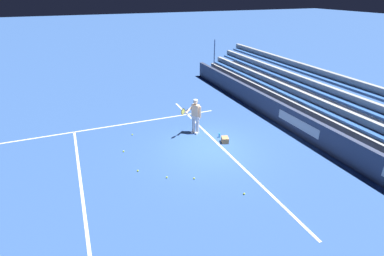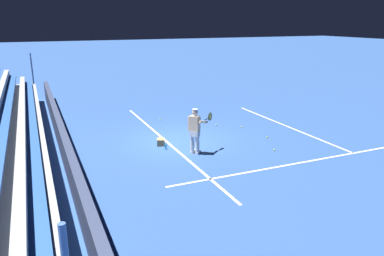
{
  "view_description": "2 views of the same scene",
  "coord_description": "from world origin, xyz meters",
  "px_view_note": "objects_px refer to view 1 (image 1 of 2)",
  "views": [
    {
      "loc": [
        -10.37,
        5.18,
        6.41
      ],
      "look_at": [
        -0.1,
        0.95,
        1.23
      ],
      "focal_mm": 28.0,
      "sensor_mm": 36.0,
      "label": 1
    },
    {
      "loc": [
        13.87,
        -5.35,
        4.85
      ],
      "look_at": [
        1.06,
        0.18,
        0.79
      ],
      "focal_mm": 35.0,
      "sensor_mm": 36.0,
      "label": 2
    }
  ],
  "objects_px": {
    "tennis_ball_near_player": "(167,177)",
    "tennis_ball_stray_back": "(244,194)",
    "tennis_ball_on_baseline": "(132,134)",
    "tennis_ball_toward_net": "(138,171)",
    "tennis_ball_far_left": "(194,178)",
    "tennis_ball_by_box": "(123,151)",
    "water_bottle": "(219,135)",
    "ball_box_cardboard": "(225,140)",
    "tennis_player": "(195,116)"
  },
  "relations": [
    {
      "from": "tennis_ball_near_player",
      "to": "tennis_ball_stray_back",
      "type": "bearing_deg",
      "value": -132.27
    },
    {
      "from": "tennis_ball_on_baseline",
      "to": "tennis_ball_toward_net",
      "type": "relative_size",
      "value": 1.0
    },
    {
      "from": "tennis_ball_on_baseline",
      "to": "tennis_ball_far_left",
      "type": "xyz_separation_m",
      "value": [
        -4.53,
        -1.34,
        0.0
      ]
    },
    {
      "from": "tennis_ball_by_box",
      "to": "tennis_ball_near_player",
      "type": "distance_m",
      "value": 2.82
    },
    {
      "from": "tennis_ball_on_baseline",
      "to": "tennis_ball_toward_net",
      "type": "height_order",
      "value": "same"
    },
    {
      "from": "tennis_ball_by_box",
      "to": "tennis_ball_toward_net",
      "type": "bearing_deg",
      "value": -172.57
    },
    {
      "from": "water_bottle",
      "to": "tennis_ball_near_player",
      "type": "bearing_deg",
      "value": 124.11
    },
    {
      "from": "tennis_ball_near_player",
      "to": "tennis_ball_stray_back",
      "type": "height_order",
      "value": "same"
    },
    {
      "from": "tennis_ball_toward_net",
      "to": "tennis_ball_far_left",
      "type": "xyz_separation_m",
      "value": [
        -1.3,
        -1.81,
        0.0
      ]
    },
    {
      "from": "ball_box_cardboard",
      "to": "water_bottle",
      "type": "height_order",
      "value": "ball_box_cardboard"
    },
    {
      "from": "ball_box_cardboard",
      "to": "tennis_ball_near_player",
      "type": "relative_size",
      "value": 6.06
    },
    {
      "from": "tennis_ball_on_baseline",
      "to": "tennis_ball_far_left",
      "type": "distance_m",
      "value": 4.73
    },
    {
      "from": "tennis_ball_on_baseline",
      "to": "tennis_ball_near_player",
      "type": "relative_size",
      "value": 1.0
    },
    {
      "from": "water_bottle",
      "to": "tennis_ball_by_box",
      "type": "bearing_deg",
      "value": 85.98
    },
    {
      "from": "tennis_ball_stray_back",
      "to": "tennis_ball_on_baseline",
      "type": "bearing_deg",
      "value": 23.09
    },
    {
      "from": "tennis_ball_on_baseline",
      "to": "tennis_ball_far_left",
      "type": "height_order",
      "value": "same"
    },
    {
      "from": "tennis_ball_by_box",
      "to": "tennis_ball_stray_back",
      "type": "xyz_separation_m",
      "value": [
        -4.54,
        -3.27,
        0.0
      ]
    },
    {
      "from": "tennis_ball_near_player",
      "to": "water_bottle",
      "type": "distance_m",
      "value": 4.05
    },
    {
      "from": "tennis_ball_by_box",
      "to": "tennis_ball_stray_back",
      "type": "distance_m",
      "value": 5.6
    },
    {
      "from": "tennis_ball_toward_net",
      "to": "water_bottle",
      "type": "bearing_deg",
      "value": -71.46
    },
    {
      "from": "ball_box_cardboard",
      "to": "tennis_ball_toward_net",
      "type": "distance_m",
      "value": 4.34
    },
    {
      "from": "tennis_ball_by_box",
      "to": "tennis_ball_near_player",
      "type": "height_order",
      "value": "same"
    },
    {
      "from": "tennis_ball_toward_net",
      "to": "tennis_ball_stray_back",
      "type": "distance_m",
      "value": 4.14
    },
    {
      "from": "tennis_player",
      "to": "ball_box_cardboard",
      "type": "height_order",
      "value": "tennis_player"
    },
    {
      "from": "tennis_player",
      "to": "tennis_ball_stray_back",
      "type": "height_order",
      "value": "tennis_player"
    },
    {
      "from": "tennis_ball_by_box",
      "to": "tennis_ball_on_baseline",
      "type": "distance_m",
      "value": 1.65
    },
    {
      "from": "tennis_player",
      "to": "tennis_ball_far_left",
      "type": "distance_m",
      "value": 4.03
    },
    {
      "from": "ball_box_cardboard",
      "to": "tennis_ball_on_baseline",
      "type": "xyz_separation_m",
      "value": [
        2.37,
        3.78,
        -0.1
      ]
    },
    {
      "from": "ball_box_cardboard",
      "to": "tennis_ball_stray_back",
      "type": "height_order",
      "value": "ball_box_cardboard"
    },
    {
      "from": "tennis_player",
      "to": "tennis_ball_by_box",
      "type": "relative_size",
      "value": 25.98
    },
    {
      "from": "tennis_ball_toward_net",
      "to": "tennis_ball_far_left",
      "type": "height_order",
      "value": "same"
    },
    {
      "from": "tennis_ball_far_left",
      "to": "water_bottle",
      "type": "distance_m",
      "value": 3.66
    },
    {
      "from": "tennis_ball_far_left",
      "to": "water_bottle",
      "type": "relative_size",
      "value": 0.3
    },
    {
      "from": "tennis_ball_near_player",
      "to": "tennis_ball_stray_back",
      "type": "relative_size",
      "value": 1.0
    },
    {
      "from": "tennis_ball_stray_back",
      "to": "ball_box_cardboard",
      "type": "bearing_deg",
      "value": -18.26
    },
    {
      "from": "tennis_ball_toward_net",
      "to": "water_bottle",
      "type": "distance_m",
      "value": 4.49
    },
    {
      "from": "tennis_ball_near_player",
      "to": "tennis_ball_toward_net",
      "type": "xyz_separation_m",
      "value": [
        0.85,
        0.9,
        0.0
      ]
    },
    {
      "from": "ball_box_cardboard",
      "to": "tennis_ball_by_box",
      "type": "distance_m",
      "value": 4.57
    },
    {
      "from": "tennis_ball_stray_back",
      "to": "tennis_ball_toward_net",
      "type": "bearing_deg",
      "value": 47.4
    },
    {
      "from": "tennis_ball_stray_back",
      "to": "tennis_ball_far_left",
      "type": "distance_m",
      "value": 1.94
    },
    {
      "from": "tennis_player",
      "to": "tennis_ball_near_player",
      "type": "height_order",
      "value": "tennis_player"
    },
    {
      "from": "ball_box_cardboard",
      "to": "water_bottle",
      "type": "bearing_deg",
      "value": 0.2
    },
    {
      "from": "tennis_ball_by_box",
      "to": "tennis_ball_toward_net",
      "type": "distance_m",
      "value": 1.76
    },
    {
      "from": "tennis_ball_toward_net",
      "to": "tennis_ball_by_box",
      "type": "bearing_deg",
      "value": 7.43
    },
    {
      "from": "tennis_ball_by_box",
      "to": "tennis_ball_near_player",
      "type": "xyz_separation_m",
      "value": [
        -2.59,
        -1.12,
        0.0
      ]
    },
    {
      "from": "ball_box_cardboard",
      "to": "tennis_ball_near_player",
      "type": "distance_m",
      "value": 3.77
    },
    {
      "from": "tennis_ball_on_baseline",
      "to": "tennis_ball_stray_back",
      "type": "relative_size",
      "value": 1.0
    },
    {
      "from": "tennis_ball_far_left",
      "to": "ball_box_cardboard",
      "type": "bearing_deg",
      "value": -48.52
    },
    {
      "from": "tennis_ball_by_box",
      "to": "tennis_ball_far_left",
      "type": "xyz_separation_m",
      "value": [
        -3.04,
        -2.04,
        0.0
      ]
    },
    {
      "from": "tennis_ball_by_box",
      "to": "tennis_ball_toward_net",
      "type": "height_order",
      "value": "same"
    }
  ]
}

